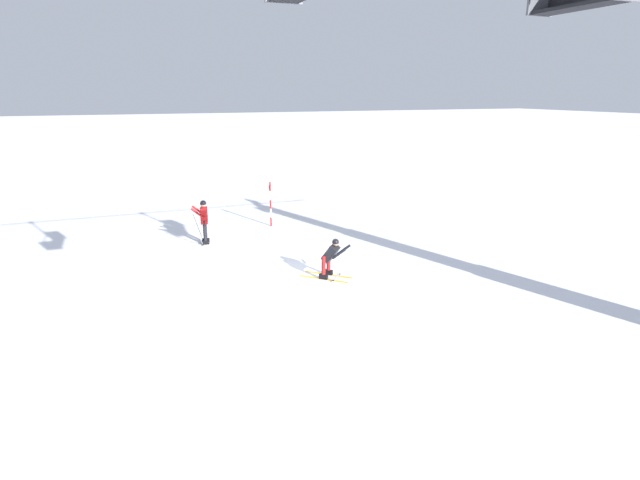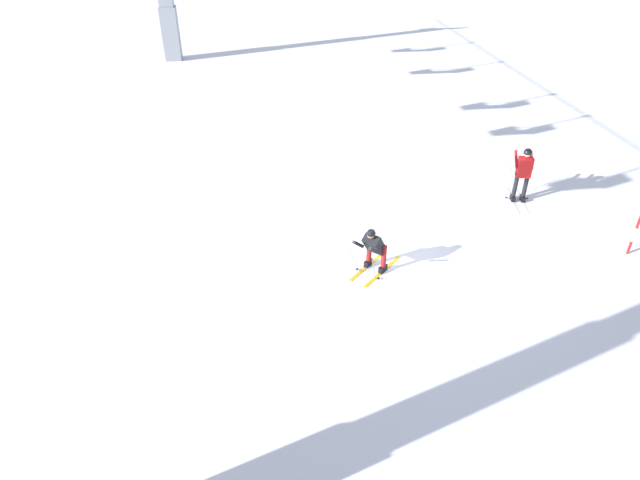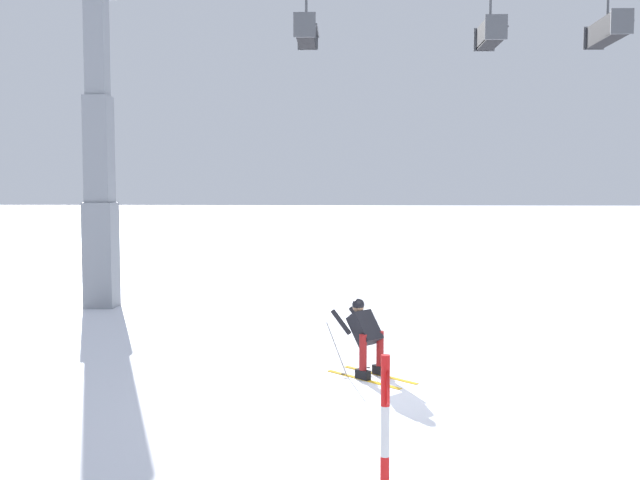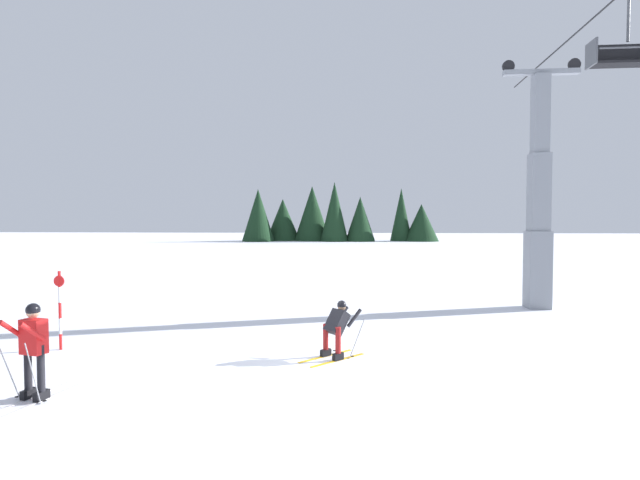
% 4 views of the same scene
% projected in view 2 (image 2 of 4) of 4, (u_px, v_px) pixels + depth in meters
% --- Properties ---
extents(ground_plane, '(260.00, 260.00, 0.00)m').
position_uv_depth(ground_plane, '(411.00, 257.00, 14.34)').
color(ground_plane, white).
extents(skier_carving_main, '(1.58, 1.56, 1.47)m').
position_uv_depth(skier_carving_main, '(374.00, 247.00, 13.37)').
color(skier_carving_main, yellow).
rests_on(skier_carving_main, ground_plane).
extents(trail_marker_pole, '(0.07, 0.28, 2.00)m').
position_uv_depth(trail_marker_pole, '(640.00, 219.00, 13.90)').
color(trail_marker_pole, red).
rests_on(trail_marker_pole, ground_plane).
extents(skier_distant_uphill, '(1.82, 0.80, 1.79)m').
position_uv_depth(skier_distant_uphill, '(524.00, 171.00, 16.43)').
color(skier_distant_uphill, white).
rests_on(skier_distant_uphill, ground_plane).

